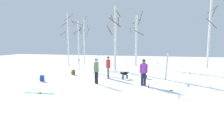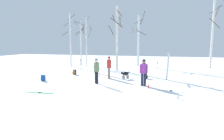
% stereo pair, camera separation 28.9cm
% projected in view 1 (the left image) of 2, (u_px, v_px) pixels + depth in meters
% --- Properties ---
extents(ground_plane, '(60.00, 60.00, 0.00)m').
position_uv_depth(ground_plane, '(101.00, 91.00, 10.99)').
color(ground_plane, white).
extents(person_0, '(0.34, 0.50, 1.72)m').
position_uv_depth(person_0, '(108.00, 66.00, 14.72)').
color(person_0, '#72604C').
rests_on(person_0, ground_plane).
extents(person_1, '(0.38, 0.41, 1.72)m').
position_uv_depth(person_1, '(96.00, 69.00, 12.76)').
color(person_1, black).
rests_on(person_1, ground_plane).
extents(person_2, '(0.49, 0.34, 1.72)m').
position_uv_depth(person_2, '(144.00, 71.00, 12.18)').
color(person_2, '#1E2338').
rests_on(person_2, ground_plane).
extents(dog, '(0.64, 0.69, 0.57)m').
position_uv_depth(dog, '(124.00, 74.00, 14.61)').
color(dog, black).
rests_on(dog, ground_plane).
extents(ski_pair_planted_0, '(0.22, 0.11, 2.01)m').
position_uv_depth(ski_pair_planted_0, '(167.00, 66.00, 14.21)').
color(ski_pair_planted_0, white).
rests_on(ski_pair_planted_0, ground_plane).
extents(ski_pair_planted_1, '(0.07, 0.13, 1.78)m').
position_uv_depth(ski_pair_planted_1, '(98.00, 66.00, 15.60)').
color(ski_pair_planted_1, black).
rests_on(ski_pair_planted_1, ground_plane).
extents(ski_pair_lying_0, '(1.75, 0.23, 0.05)m').
position_uv_depth(ski_pair_lying_0, '(39.00, 93.00, 10.42)').
color(ski_pair_lying_0, green).
rests_on(ski_pair_lying_0, ground_plane).
extents(ski_pair_lying_1, '(1.75, 0.49, 0.05)m').
position_uv_depth(ski_pair_lying_1, '(170.00, 91.00, 10.99)').
color(ski_pair_lying_1, white).
rests_on(ski_pair_lying_1, ground_plane).
extents(ski_poles_0, '(0.07, 0.22, 1.36)m').
position_uv_depth(ski_poles_0, '(79.00, 67.00, 16.11)').
color(ski_poles_0, '#B2B2BC').
rests_on(ski_poles_0, ground_plane).
extents(ski_poles_1, '(0.07, 0.22, 1.46)m').
position_uv_depth(ski_poles_1, '(157.00, 72.00, 12.87)').
color(ski_poles_1, '#B2B2BC').
rests_on(ski_poles_1, ground_plane).
extents(backpack_0, '(0.30, 0.28, 0.44)m').
position_uv_depth(backpack_0, '(73.00, 72.00, 16.51)').
color(backpack_0, '#99591E').
rests_on(backpack_0, ground_plane).
extents(backpack_1, '(0.29, 0.32, 0.44)m').
position_uv_depth(backpack_1, '(42.00, 78.00, 13.72)').
color(backpack_1, '#1E4C99').
rests_on(backpack_1, ground_plane).
extents(backpack_2, '(0.29, 0.26, 0.44)m').
position_uv_depth(backpack_2, '(145.00, 76.00, 14.77)').
color(backpack_2, black).
rests_on(backpack_2, ground_plane).
extents(water_bottle_0, '(0.07, 0.07, 0.23)m').
position_uv_depth(water_bottle_0, '(149.00, 86.00, 11.59)').
color(water_bottle_0, red).
rests_on(water_bottle_0, ground_plane).
extents(water_bottle_1, '(0.07, 0.07, 0.28)m').
position_uv_depth(water_bottle_1, '(179.00, 96.00, 9.43)').
color(water_bottle_1, silver).
rests_on(water_bottle_1, ground_plane).
extents(birch_tree_0, '(1.12, 1.31, 6.14)m').
position_uv_depth(birch_tree_0, '(68.00, 39.00, 21.86)').
color(birch_tree_0, silver).
rests_on(birch_tree_0, ground_plane).
extents(birch_tree_1, '(1.66, 1.61, 5.43)m').
position_uv_depth(birch_tree_1, '(78.00, 42.00, 23.14)').
color(birch_tree_1, silver).
rests_on(birch_tree_1, ground_plane).
extents(birch_tree_2, '(1.50, 1.27, 5.93)m').
position_uv_depth(birch_tree_2, '(84.00, 40.00, 23.18)').
color(birch_tree_2, silver).
rests_on(birch_tree_2, ground_plane).
extents(birch_tree_3, '(1.65, 1.32, 6.27)m').
position_uv_depth(birch_tree_3, '(115.00, 37.00, 18.84)').
color(birch_tree_3, silver).
rests_on(birch_tree_3, ground_plane).
extents(birch_tree_4, '(1.79, 1.66, 6.39)m').
position_uv_depth(birch_tree_4, '(136.00, 39.00, 22.74)').
color(birch_tree_4, silver).
rests_on(birch_tree_4, ground_plane).
extents(birch_tree_5, '(1.40, 1.44, 7.62)m').
position_uv_depth(birch_tree_5, '(210.00, 32.00, 20.67)').
color(birch_tree_5, silver).
rests_on(birch_tree_5, ground_plane).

